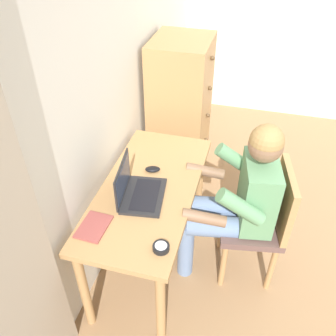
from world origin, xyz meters
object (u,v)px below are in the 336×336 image
(desk, at_px, (149,200))
(notebook_pad, at_px, (94,227))
(person_seated, at_px, (237,196))
(desk_clock, at_px, (161,247))
(dresser, at_px, (180,112))
(computer_mouse, at_px, (153,169))
(chair, at_px, (262,219))
(laptop, at_px, (137,190))

(desk, height_order, notebook_pad, notebook_pad)
(person_seated, relative_size, desk_clock, 13.45)
(dresser, xyz_separation_m, computer_mouse, (-0.97, -0.04, 0.10))
(desk, xyz_separation_m, dresser, (1.14, 0.07, 0.02))
(notebook_pad, bearing_deg, dresser, -2.42)
(chair, distance_m, person_seated, 0.26)
(computer_mouse, bearing_deg, notebook_pad, 146.70)
(person_seated, height_order, desk_clock, person_seated)
(desk, xyz_separation_m, computer_mouse, (0.16, 0.02, 0.13))
(laptop, distance_m, notebook_pad, 0.34)
(chair, distance_m, computer_mouse, 0.79)
(dresser, relative_size, notebook_pad, 6.13)
(laptop, relative_size, desk_clock, 4.12)
(person_seated, xyz_separation_m, desk_clock, (-0.56, 0.34, 0.06))
(chair, xyz_separation_m, laptop, (-0.24, 0.77, 0.28))
(desk_clock, xyz_separation_m, notebook_pad, (0.05, 0.40, -0.01))
(computer_mouse, height_order, desk_clock, computer_mouse)
(chair, bearing_deg, laptop, 106.94)
(desk, height_order, laptop, laptop)
(dresser, bearing_deg, notebook_pad, 175.31)
(chair, relative_size, desk_clock, 9.91)
(desk_clock, relative_size, notebook_pad, 0.43)
(desk_clock, height_order, notebook_pad, desk_clock)
(person_seated, distance_m, notebook_pad, 0.90)
(desk, relative_size, desk_clock, 13.83)
(person_seated, bearing_deg, chair, -81.28)
(laptop, relative_size, notebook_pad, 1.77)
(dresser, bearing_deg, computer_mouse, -177.40)
(laptop, xyz_separation_m, computer_mouse, (0.26, -0.02, -0.04))
(computer_mouse, relative_size, notebook_pad, 0.48)
(dresser, height_order, laptop, dresser)
(desk, distance_m, chair, 0.75)
(dresser, distance_m, chair, 1.28)
(laptop, bearing_deg, computer_mouse, -4.32)
(computer_mouse, bearing_deg, laptop, 159.12)
(dresser, height_order, desk_clock, dresser)
(person_seated, bearing_deg, desk_clock, 149.02)
(laptop, bearing_deg, desk, -24.01)
(desk, distance_m, laptop, 0.19)
(desk_clock, bearing_deg, notebook_pad, 82.99)
(chair, bearing_deg, desk_clock, 138.67)
(desk_clock, distance_m, notebook_pad, 0.41)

